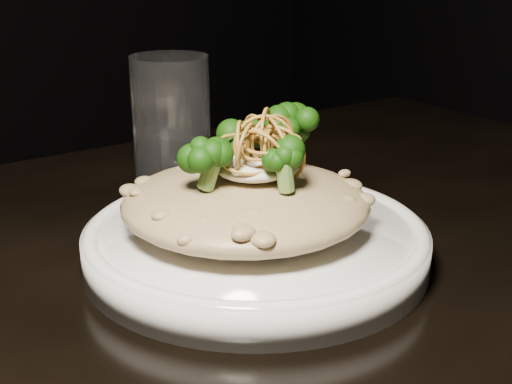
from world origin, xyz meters
TOP-DOWN VIEW (x-y plane):
  - plate at (0.04, 0.04)m, footprint 0.26×0.26m
  - risotto at (0.03, 0.05)m, footprint 0.18×0.18m
  - broccoli at (0.04, 0.04)m, footprint 0.11×0.11m
  - cheese at (0.04, 0.05)m, footprint 0.06×0.06m
  - shallots at (0.04, 0.04)m, footprint 0.05×0.05m
  - drinking_glass at (0.07, 0.22)m, footprint 0.08×0.08m

SIDE VIEW (x-z plane):
  - plate at x=0.04m, z-range 0.75..0.78m
  - risotto at x=0.03m, z-range 0.78..0.82m
  - drinking_glass at x=0.07m, z-range 0.75..0.88m
  - cheese at x=0.04m, z-range 0.82..0.83m
  - broccoli at x=0.04m, z-range 0.82..0.86m
  - shallots at x=0.04m, z-range 0.83..0.86m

